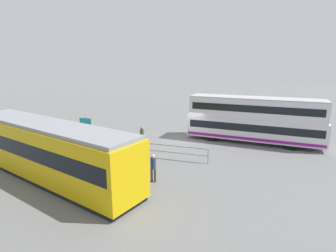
% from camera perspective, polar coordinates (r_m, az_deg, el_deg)
% --- Properties ---
extents(ground_plane, '(160.00, 160.00, 0.00)m').
position_cam_1_polar(ground_plane, '(24.27, 4.38, -3.01)').
color(ground_plane, slate).
extents(double_decker_bus, '(11.50, 2.98, 3.98)m').
position_cam_1_polar(double_decker_bus, '(24.24, 17.94, 1.32)').
color(double_decker_bus, silver).
rests_on(double_decker_bus, ground).
extents(tram_yellow, '(13.82, 4.68, 3.44)m').
position_cam_1_polar(tram_yellow, '(17.48, -24.46, -4.63)').
color(tram_yellow, '#E5B70C').
rests_on(tram_yellow, ground).
extents(pedestrian_near_railing, '(0.43, 0.43, 1.80)m').
position_cam_1_polar(pedestrian_near_railing, '(21.76, -5.62, -2.10)').
color(pedestrian_near_railing, '#4C3F2D').
rests_on(pedestrian_near_railing, ground).
extents(pedestrian_crossing, '(0.36, 0.34, 1.69)m').
position_cam_1_polar(pedestrian_crossing, '(15.64, -3.20, -8.63)').
color(pedestrian_crossing, '#4C3F2D').
rests_on(pedestrian_crossing, ground).
extents(pedestrian_railing, '(9.16, 1.32, 1.08)m').
position_cam_1_polar(pedestrian_railing, '(19.81, -4.59, -4.54)').
color(pedestrian_railing, gray).
rests_on(pedestrian_railing, ground).
extents(info_sign, '(1.07, 0.19, 2.58)m').
position_cam_1_polar(info_sign, '(22.68, -17.25, -0.11)').
color(info_sign, slate).
rests_on(info_sign, ground).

